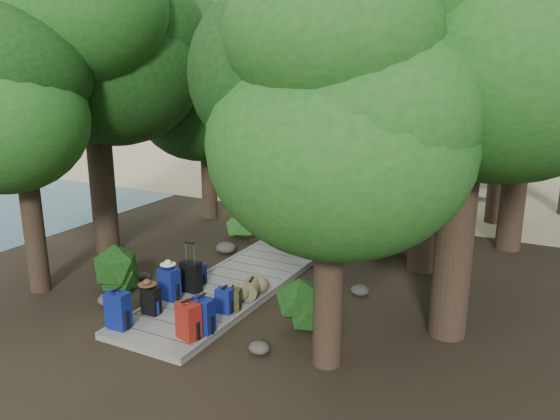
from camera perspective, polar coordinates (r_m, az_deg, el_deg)
The scene contains 50 objects.
ground at distance 14.14m, azimuth -1.04°, elevation -5.73°, with size 120.00×120.00×0.00m, color black.
sand_beach at distance 28.75m, azimuth 14.55°, elevation 4.54°, with size 40.00×22.00×0.02m, color tan.
water_bay at distance 53.26m, azimuth -18.76°, elevation 8.87°, with size 50.00×60.00×0.02m, color #294C56.
distant_hill at distance 75.67m, azimuth -10.30°, elevation 11.02°, with size 32.00×16.00×12.00m, color black.
boardwalk at distance 14.95m, azimuth 0.81°, elevation -4.31°, with size 2.00×12.00×0.12m, color gray.
backpack_left_a at distance 10.97m, azimuth -16.58°, elevation -9.82°, with size 0.43×0.30×0.80m, color navy, non-canonical shape.
backpack_left_b at distance 11.41m, azimuth -13.34°, elevation -9.06°, with size 0.34×0.24×0.63m, color black, non-canonical shape.
backpack_left_c at distance 11.99m, azimuth -11.50°, elevation -7.37°, with size 0.42×0.30×0.77m, color navy, non-canonical shape.
backpack_left_d at distance 12.74m, azimuth -8.57°, elevation -6.50°, with size 0.33×0.24×0.51m, color navy, non-canonical shape.
backpack_right_a at distance 10.32m, azimuth -9.56°, elevation -11.14°, with size 0.43×0.30×0.76m, color maroon, non-canonical shape.
backpack_right_b at distance 10.45m, azimuth -8.14°, elevation -10.70°, with size 0.43×0.30×0.77m, color navy, non-canonical shape.
backpack_right_c at distance 11.24m, azimuth -5.81°, elevation -9.27°, with size 0.33×0.24×0.57m, color navy, non-canonical shape.
backpack_right_d at distance 11.36m, azimuth -5.00°, elevation -9.16°, with size 0.33×0.24×0.50m, color #38371A, non-canonical shape.
duffel_right_khaki at distance 11.96m, azimuth -3.00°, elevation -8.17°, with size 0.38×0.56×0.38m, color olive, non-canonical shape.
suitcase_on_boardwalk at distance 12.29m, azimuth -9.27°, elevation -6.90°, with size 0.45×0.25×0.69m, color black, non-canonical shape.
lone_suitcase_on_sand at distance 21.24m, azimuth 10.49°, elevation 2.06°, with size 0.40×0.23×0.63m, color black, non-canonical shape.
hat_brown at distance 11.29m, azimuth -13.73°, elevation -7.32°, with size 0.37×0.37×0.11m, color #51351E, non-canonical shape.
hat_white at distance 11.85m, azimuth -11.65°, elevation -5.36°, with size 0.33×0.33×0.11m, color silver, non-canonical shape.
kayak at distance 24.53m, azimuth 2.71°, elevation 3.64°, with size 0.65×2.97×0.30m, color red.
sun_lounger at distance 22.29m, azimuth 20.52°, elevation 1.98°, with size 0.64×1.98×0.64m, color silver, non-canonical shape.
tree_right_a at distance 8.60m, azimuth 5.40°, elevation 5.31°, with size 4.29×4.29×7.14m, color black, non-canonical shape.
tree_right_b at distance 10.02m, azimuth 19.18°, elevation 13.92°, with size 5.55×5.55×9.92m, color black, non-canonical shape.
tree_right_c at distance 13.32m, azimuth 15.70°, elevation 12.96°, with size 5.38×5.38×9.31m, color black, non-canonical shape.
tree_right_d at distance 15.83m, azimuth 24.40°, elevation 12.95°, with size 5.23×5.23×9.59m, color black, non-canonical shape.
tree_right_e at distance 18.47m, azimuth 22.89°, elevation 12.86°, with size 5.20×5.20×9.35m, color black, non-canonical shape.
tree_left_a at distance 12.96m, azimuth -25.16°, elevation 5.63°, with size 3.86×3.86×6.43m, color black, non-canonical shape.
tree_left_b at distance 15.10m, azimuth -18.97°, elevation 13.27°, with size 5.28×5.28×9.51m, color black, non-canonical shape.
tree_left_c at distance 17.94m, azimuth -7.68°, elevation 10.65°, with size 4.23×4.23×7.36m, color black, non-canonical shape.
tree_back_a at distance 27.99m, azimuth 12.63°, elevation 14.46°, with size 5.65×5.65×9.79m, color black, non-canonical shape.
tree_back_b at distance 28.13m, azimuth 19.05°, elevation 13.88°, with size 5.41×5.41×9.66m, color black, non-canonical shape.
tree_back_c at distance 26.68m, azimuth 24.70°, elevation 13.46°, with size 5.43×5.43×9.78m, color black, non-canonical shape.
tree_back_d at distance 28.29m, azimuth 2.35°, elevation 11.99°, with size 4.21×4.21×7.02m, color black, non-canonical shape.
palm_right_a at distance 17.29m, azimuth 18.36°, elevation 11.43°, with size 4.87×4.87×8.30m, color #133F11, non-canonical shape.
palm_right_b at distance 23.29m, azimuth 25.10°, elevation 13.13°, with size 4.96×4.96×9.58m, color #133F11, non-canonical shape.
palm_right_c at distance 24.25m, azimuth 18.76°, elevation 11.42°, with size 4.78×4.78×7.61m, color #133F11, non-canonical shape.
palm_left_a at distance 21.51m, azimuth -1.40°, elevation 10.34°, with size 4.09×4.09×6.50m, color #133F11, non-canonical shape.
rock_left_a at distance 12.36m, azimuth -17.41°, elevation -8.94°, with size 0.50×0.45×0.28m, color #4C473F, non-canonical shape.
rock_left_b at distance 13.59m, azimuth -14.00°, elevation -6.69°, with size 0.32×0.28×0.17m, color #4C473F, non-canonical shape.
rock_left_c at distance 15.00m, azimuth -5.68°, elevation -3.94°, with size 0.55×0.50×0.31m, color #4C473F, non-canonical shape.
rock_left_d at distance 17.71m, azimuth -3.08°, elevation -1.18°, with size 0.26×0.24×0.14m, color #4C473F, non-canonical shape.
rock_right_a at distance 10.06m, azimuth -2.19°, elevation -14.19°, with size 0.39×0.35×0.21m, color #4C473F, non-canonical shape.
rock_right_b at distance 12.46m, azimuth 8.30°, elevation -8.30°, with size 0.41×0.37×0.23m, color #4C473F, non-canonical shape.
rock_right_c at distance 14.65m, azimuth 5.83°, elevation -4.72°, with size 0.29×0.26×0.16m, color #4C473F, non-canonical shape.
rock_right_d at distance 16.49m, azimuth 14.09°, elevation -2.57°, with size 0.56×0.50×0.31m, color #4C473F, non-canonical shape.
shrub_left_a at distance 12.96m, azimuth -16.62°, elevation -6.09°, with size 1.07×1.07×0.96m, color #19531A, non-canonical shape.
shrub_left_b at distance 16.03m, azimuth -4.08°, elevation -1.55°, with size 0.99×0.99×0.89m, color #19531A, non-canonical shape.
shrub_left_c at distance 19.20m, azimuth -1.12°, elevation 1.49°, with size 1.14×1.14×1.03m, color #19531A, non-canonical shape.
shrub_right_a at distance 10.80m, azimuth 2.55°, elevation -9.87°, with size 1.04×1.04×0.94m, color #19531A, non-canonical shape.
shrub_right_b at distance 15.10m, azimuth 11.56°, elevation -2.14°, with size 1.41×1.41×1.27m, color #19531A, non-canonical shape.
shrub_right_c at distance 17.80m, azimuth 12.84°, elevation -0.56°, with size 0.76×0.76×0.68m, color #19531A, non-canonical shape.
Camera 1 is at (6.38, -11.58, 5.02)m, focal length 35.00 mm.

